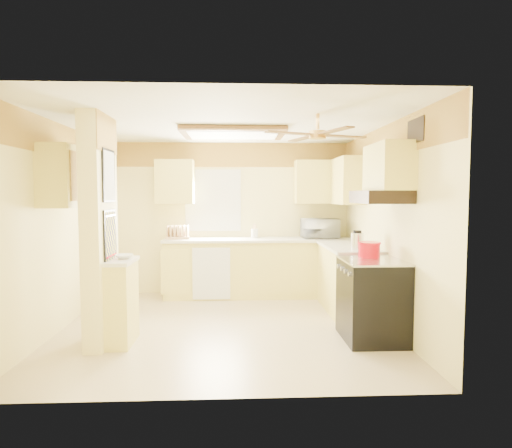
{
  "coord_description": "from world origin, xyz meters",
  "views": [
    {
      "loc": [
        0.13,
        -5.25,
        1.65
      ],
      "look_at": [
        0.39,
        0.35,
        1.26
      ],
      "focal_mm": 30.0,
      "sensor_mm": 36.0,
      "label": 1
    }
  ],
  "objects_px": {
    "kettle": "(357,241)",
    "bowl": "(124,257)",
    "microwave": "(320,228)",
    "stove": "(372,299)",
    "dutch_oven": "(369,249)"
  },
  "relations": [
    {
      "from": "kettle",
      "to": "bowl",
      "type": "bearing_deg",
      "value": -166.49
    },
    {
      "from": "microwave",
      "to": "bowl",
      "type": "relative_size",
      "value": 2.88
    },
    {
      "from": "stove",
      "to": "dutch_oven",
      "type": "xyz_separation_m",
      "value": [
        0.02,
        0.2,
        0.55
      ]
    },
    {
      "from": "microwave",
      "to": "kettle",
      "type": "bearing_deg",
      "value": 92.71
    },
    {
      "from": "stove",
      "to": "microwave",
      "type": "relative_size",
      "value": 1.61
    },
    {
      "from": "stove",
      "to": "bowl",
      "type": "xyz_separation_m",
      "value": [
        -2.77,
        0.04,
        0.5
      ]
    },
    {
      "from": "bowl",
      "to": "dutch_oven",
      "type": "distance_m",
      "value": 2.8
    },
    {
      "from": "kettle",
      "to": "microwave",
      "type": "bearing_deg",
      "value": 97.58
    },
    {
      "from": "stove",
      "to": "bowl",
      "type": "bearing_deg",
      "value": 179.26
    },
    {
      "from": "bowl",
      "to": "kettle",
      "type": "height_order",
      "value": "kettle"
    },
    {
      "from": "dutch_oven",
      "to": "kettle",
      "type": "height_order",
      "value": "kettle"
    },
    {
      "from": "dutch_oven",
      "to": "kettle",
      "type": "bearing_deg",
      "value": 89.74
    },
    {
      "from": "microwave",
      "to": "stove",
      "type": "bearing_deg",
      "value": 89.67
    },
    {
      "from": "stove",
      "to": "microwave",
      "type": "xyz_separation_m",
      "value": [
        -0.17,
        2.18,
        0.64
      ]
    },
    {
      "from": "microwave",
      "to": "kettle",
      "type": "relative_size",
      "value": 2.31
    }
  ]
}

